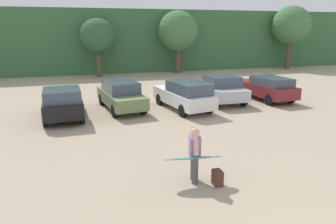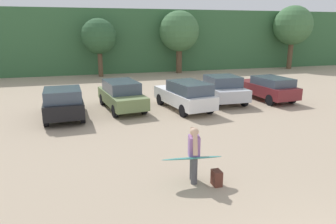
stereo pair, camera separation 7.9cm
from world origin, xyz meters
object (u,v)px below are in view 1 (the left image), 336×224
object	(u,v)px
parked_car_white	(185,95)
parked_car_silver	(221,89)
parked_car_olive_green	(121,95)
surfboard_teal	(193,158)
parked_car_black	(63,102)
backpack_dropped	(217,178)
parked_car_maroon	(267,87)
person_adult	(195,152)

from	to	relation	value
parked_car_white	parked_car_silver	bearing A→B (deg)	-76.79
parked_car_olive_green	surfboard_teal	xyz separation A→B (m)	(0.70, -9.24, -0.05)
parked_car_black	parked_car_white	xyz separation A→B (m)	(6.39, -0.09, 0.02)
parked_car_black	backpack_dropped	distance (m)	9.62
parked_car_olive_green	parked_car_maroon	bearing A→B (deg)	-99.10
parked_car_black	parked_car_olive_green	distance (m)	3.21
parked_car_white	backpack_dropped	distance (m)	8.71
parked_car_maroon	person_adult	distance (m)	12.20
parked_car_white	parked_car_maroon	distance (m)	5.85
parked_car_olive_green	parked_car_silver	size ratio (longest dim) A/B	1.14
parked_car_white	person_adult	bearing A→B (deg)	153.57
person_adult	parked_car_silver	bearing A→B (deg)	-106.86
parked_car_silver	parked_car_white	bearing A→B (deg)	113.35
parked_car_white	parked_car_silver	size ratio (longest dim) A/B	1.15
parked_car_black	parked_car_white	world-z (taller)	parked_car_white
parked_car_black	person_adult	xyz separation A→B (m)	(3.83, -8.13, 0.11)
parked_car_white	surfboard_teal	xyz separation A→B (m)	(-2.65, -8.13, -0.07)
parked_car_white	surfboard_teal	size ratio (longest dim) A/B	2.55
backpack_dropped	parked_car_olive_green	bearing A→B (deg)	98.02
parked_car_maroon	parked_car_silver	bearing A→B (deg)	81.31
parked_car_maroon	surfboard_teal	xyz separation A→B (m)	(-8.43, -8.99, -0.01)
parked_car_black	surfboard_teal	xyz separation A→B (m)	(3.74, -8.22, -0.05)
person_adult	parked_car_white	bearing A→B (deg)	-94.53
parked_car_silver	parked_car_olive_green	bearing A→B (deg)	91.27
parked_car_olive_green	parked_car_white	bearing A→B (deg)	-115.85
parked_car_silver	person_adult	xyz separation A→B (m)	(-5.27, -9.14, 0.10)
parked_car_olive_green	parked_car_maroon	distance (m)	9.13
person_adult	backpack_dropped	size ratio (longest dim) A/B	3.70
parked_car_black	surfboard_teal	size ratio (longest dim) A/B	2.32
parked_car_silver	surfboard_teal	size ratio (longest dim) A/B	2.21
parked_car_white	parked_car_maroon	bearing A→B (deg)	-90.35
parked_car_black	surfboard_teal	distance (m)	9.03
parked_car_black	parked_car_silver	size ratio (longest dim) A/B	1.05
person_adult	surfboard_teal	xyz separation A→B (m)	(-0.09, -0.09, -0.16)
parked_car_black	parked_car_silver	bearing A→B (deg)	-85.90
person_adult	parked_car_olive_green	bearing A→B (deg)	-71.98
parked_car_olive_green	person_adult	xyz separation A→B (m)	(0.79, -9.15, 0.11)
parked_car_white	person_adult	world-z (taller)	person_adult
parked_car_maroon	surfboard_teal	world-z (taller)	parked_car_maroon
surfboard_teal	backpack_dropped	distance (m)	0.91
parked_car_silver	person_adult	size ratio (longest dim) A/B	2.41
backpack_dropped	person_adult	bearing A→B (deg)	143.72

